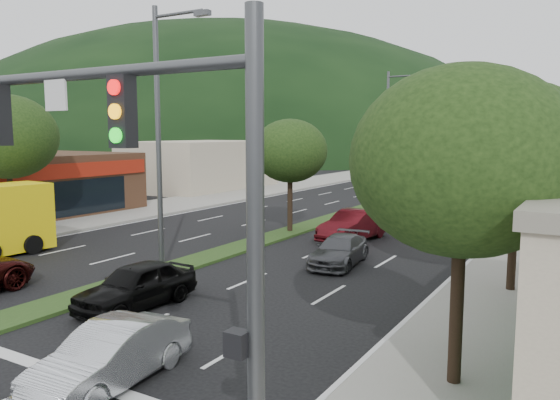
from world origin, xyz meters
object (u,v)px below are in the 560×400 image
Objects in this scene: tree_r_a at (463,162)px; tree_med_near at (290,151)px; tree_r_d at (559,136)px; car_queue_c at (354,225)px; car_queue_a at (136,285)px; tree_l_a at (7,137)px; car_queue_b at (340,250)px; tree_r_c at (542,147)px; streetlight_near at (162,128)px; tree_med_far at (427,137)px; tree_r_b at (518,144)px; motorhome at (520,177)px; sedan_silver at (111,356)px; traffic_signal at (162,186)px; car_queue_d at (420,215)px; streetlight_mid at (390,130)px.

tree_r_a is 1.10× the size of tree_med_near.
tree_r_a is 26.00m from tree_r_d.
car_queue_a is at bearing -89.06° from car_queue_c.
car_queue_b is (17.84, 2.77, -4.59)m from tree_l_a.
car_queue_b is (-6.66, 8.77, -4.22)m from tree_r_a.
tree_med_near is 5.29m from car_queue_c.
tree_med_near is 1.47× the size of car_queue_b.
tree_r_c is 12.17m from tree_med_near.
streetlight_near is 8.60m from car_queue_b.
tree_med_far reaches higher than tree_r_a.
tree_r_b reaches higher than car_queue_b.
tree_r_d is at bearing -67.79° from motorhome.
tree_med_far is (0.00, 26.00, 0.58)m from tree_med_near.
traffic_signal is at bearing -34.80° from sedan_silver.
motorhome is at bearing -29.85° from tree_med_far.
tree_r_b is at bearing -27.49° from car_queue_c.
tree_med_near is at bearing 153.43° from tree_r_b.
tree_r_b is at bearing 18.73° from streetlight_near.
car_queue_a reaches higher than car_queue_b.
tree_r_d reaches higher than traffic_signal.
tree_r_c is at bearing 45.49° from streetlight_near.
tree_l_a reaches higher than car_queue_d.
traffic_signal reaches higher than car_queue_c.
traffic_signal is 13.87m from tree_r_b.
car_queue_b is at bearing -132.67° from tree_r_c.
streetlight_near is (-11.79, -12.00, 0.84)m from tree_r_c.
streetlight_mid is at bearing 94.06° from sedan_silver.
tree_r_a is 8.00m from tree_r_b.
tree_r_b is 1.51× the size of car_queue_d.
motorhome is (21.35, 28.92, -3.27)m from tree_l_a.
car_queue_d is (5.46, 5.76, -3.79)m from tree_med_near.
tree_r_a is at bearing -82.07° from motorhome.
tree_r_a reaches higher than motorhome.
traffic_signal is 31.68m from tree_r_d.
traffic_signal reaches higher than tree_r_c.
tree_r_a is 31.32m from streetlight_mid.
tree_med_far is 0.96× the size of tree_l_a.
car_queue_c is (16.32, 7.77, -4.41)m from tree_l_a.
car_queue_b is 5.23m from car_queue_c.
tree_r_b reaches higher than tree_r_a.
streetlight_near is at bearing -102.84° from motorhome.
car_queue_d is 15.58m from motorhome.
car_queue_a is (-6.79, 6.01, -3.94)m from traffic_signal.
sedan_silver is at bearing -94.99° from car_queue_b.
tree_r_b reaches higher than car_queue_a.
traffic_signal is at bearing -78.78° from tree_med_far.
tree_r_d is at bearing 84.62° from traffic_signal.
sedan_silver is (-6.36, -11.63, -4.37)m from tree_r_b.
tree_med_far reaches higher than sedan_silver.
car_queue_b is (3.10, 8.30, -0.11)m from car_queue_a.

